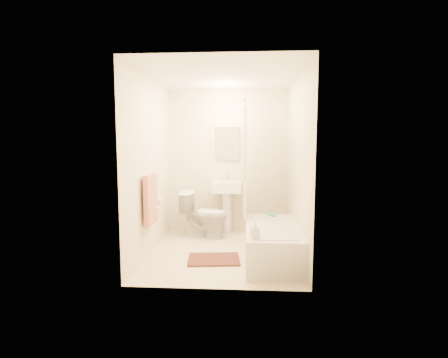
# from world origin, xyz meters

# --- Properties ---
(floor) EXTENTS (2.40, 2.40, 0.00)m
(floor) POSITION_xyz_m (0.00, 0.00, 0.00)
(floor) COLOR beige
(floor) RESTS_ON ground
(ceiling) EXTENTS (2.40, 2.40, 0.00)m
(ceiling) POSITION_xyz_m (0.00, 0.00, 2.40)
(ceiling) COLOR white
(ceiling) RESTS_ON ground
(wall_back) EXTENTS (2.00, 0.02, 2.40)m
(wall_back) POSITION_xyz_m (0.00, 1.20, 1.20)
(wall_back) COLOR beige
(wall_back) RESTS_ON ground
(wall_left) EXTENTS (0.02, 2.40, 2.40)m
(wall_left) POSITION_xyz_m (-1.00, 0.00, 1.20)
(wall_left) COLOR beige
(wall_left) RESTS_ON ground
(wall_right) EXTENTS (0.02, 2.40, 2.40)m
(wall_right) POSITION_xyz_m (1.00, 0.00, 1.20)
(wall_right) COLOR beige
(wall_right) RESTS_ON ground
(mirror) EXTENTS (0.40, 0.03, 0.55)m
(mirror) POSITION_xyz_m (0.00, 1.18, 1.50)
(mirror) COLOR white
(mirror) RESTS_ON wall_back
(curtain_rod) EXTENTS (0.03, 1.70, 0.03)m
(curtain_rod) POSITION_xyz_m (0.30, 0.10, 2.00)
(curtain_rod) COLOR silver
(curtain_rod) RESTS_ON wall_back
(shower_curtain) EXTENTS (0.04, 0.80, 1.55)m
(shower_curtain) POSITION_xyz_m (0.30, 0.50, 1.22)
(shower_curtain) COLOR silver
(shower_curtain) RESTS_ON curtain_rod
(towel_bar) EXTENTS (0.02, 0.60, 0.02)m
(towel_bar) POSITION_xyz_m (-0.96, -0.25, 1.10)
(towel_bar) COLOR silver
(towel_bar) RESTS_ON wall_left
(towel) EXTENTS (0.06, 0.45, 0.66)m
(towel) POSITION_xyz_m (-0.93, -0.25, 0.78)
(towel) COLOR #CC7266
(towel) RESTS_ON towel_bar
(toilet_paper) EXTENTS (0.11, 0.12, 0.12)m
(toilet_paper) POSITION_xyz_m (-0.93, 0.12, 0.70)
(toilet_paper) COLOR white
(toilet_paper) RESTS_ON wall_left
(toilet) EXTENTS (0.79, 0.49, 0.73)m
(toilet) POSITION_xyz_m (-0.35, 0.77, 0.37)
(toilet) COLOR white
(toilet) RESTS_ON floor
(sink) EXTENTS (0.49, 0.39, 0.94)m
(sink) POSITION_xyz_m (-0.01, 1.06, 0.47)
(sink) COLOR white
(sink) RESTS_ON floor
(bathtub) EXTENTS (0.68, 1.55, 0.44)m
(bathtub) POSITION_xyz_m (0.66, -0.20, 0.22)
(bathtub) COLOR silver
(bathtub) RESTS_ON floor
(bath_mat) EXTENTS (0.71, 0.56, 0.02)m
(bath_mat) POSITION_xyz_m (-0.10, -0.31, 0.01)
(bath_mat) COLOR #562F23
(bath_mat) RESTS_ON floor
(soap_bottle) EXTENTS (0.11, 0.11, 0.19)m
(soap_bottle) POSITION_xyz_m (0.42, -0.79, 0.53)
(soap_bottle) COLOR silver
(soap_bottle) RESTS_ON bathtub
(scrub_brush) EXTENTS (0.11, 0.23, 0.04)m
(scrub_brush) POSITION_xyz_m (0.70, 0.40, 0.46)
(scrub_brush) COLOR #39BF73
(scrub_brush) RESTS_ON bathtub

